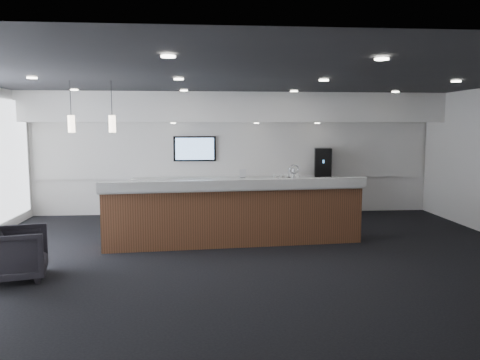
{
  "coord_description": "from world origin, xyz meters",
  "views": [
    {
      "loc": [
        -0.86,
        -7.76,
        2.22
      ],
      "look_at": [
        -0.09,
        1.3,
        1.16
      ],
      "focal_mm": 35.0,
      "sensor_mm": 36.0,
      "label": 1
    }
  ],
  "objects": [
    {
      "name": "ground",
      "position": [
        0.0,
        0.0,
        0.0
      ],
      "size": [
        10.0,
        10.0,
        0.0
      ],
      "primitive_type": "plane",
      "color": "black",
      "rests_on": "ground"
    },
    {
      "name": "ceiling",
      "position": [
        0.0,
        0.0,
        3.0
      ],
      "size": [
        10.0,
        8.0,
        0.02
      ],
      "primitive_type": "cube",
      "color": "black",
      "rests_on": "back_wall"
    },
    {
      "name": "back_wall",
      "position": [
        0.0,
        4.0,
        1.5
      ],
      "size": [
        10.0,
        0.02,
        3.0
      ],
      "primitive_type": "cube",
      "color": "silver",
      "rests_on": "ground"
    },
    {
      "name": "soffit_bulkhead",
      "position": [
        0.0,
        3.55,
        2.65
      ],
      "size": [
        10.0,
        0.9,
        0.7
      ],
      "primitive_type": "cube",
      "color": "silver",
      "rests_on": "back_wall"
    },
    {
      "name": "alcove_panel",
      "position": [
        0.0,
        3.97,
        1.6
      ],
      "size": [
        9.8,
        0.06,
        1.4
      ],
      "primitive_type": "cube",
      "color": "silver",
      "rests_on": "back_wall"
    },
    {
      "name": "back_credenza",
      "position": [
        -0.0,
        3.64,
        0.48
      ],
      "size": [
        5.06,
        0.66,
        0.95
      ],
      "color": "gray",
      "rests_on": "ground"
    },
    {
      "name": "wall_tv",
      "position": [
        -1.0,
        3.91,
        1.65
      ],
      "size": [
        1.05,
        0.08,
        0.62
      ],
      "color": "black",
      "rests_on": "back_wall"
    },
    {
      "name": "pendant_left",
      "position": [
        -2.4,
        0.8,
        2.25
      ],
      "size": [
        0.12,
        0.12,
        0.3
      ],
      "primitive_type": "cylinder",
      "color": "#FFE8C6",
      "rests_on": "ceiling"
    },
    {
      "name": "pendant_right",
      "position": [
        -3.1,
        0.8,
        2.25
      ],
      "size": [
        0.12,
        0.12,
        0.3
      ],
      "primitive_type": "cylinder",
      "color": "#FFE8C6",
      "rests_on": "ceiling"
    },
    {
      "name": "ceiling_can_lights",
      "position": [
        0.0,
        0.0,
        2.97
      ],
      "size": [
        7.0,
        5.0,
        0.02
      ],
      "primitive_type": null,
      "color": "silver",
      "rests_on": "ceiling"
    },
    {
      "name": "service_counter",
      "position": [
        -0.24,
        0.86,
        0.58
      ],
      "size": [
        4.92,
        1.21,
        1.49
      ],
      "rotation": [
        0.0,
        0.0,
        0.08
      ],
      "color": "#4F2F1A",
      "rests_on": "ground"
    },
    {
      "name": "coffee_machine",
      "position": [
        2.2,
        3.72,
        1.3
      ],
      "size": [
        0.49,
        0.57,
        0.71
      ],
      "rotation": [
        0.0,
        0.0,
        -0.19
      ],
      "color": "black",
      "rests_on": "back_credenza"
    },
    {
      "name": "info_sign_left",
      "position": [
        0.17,
        3.56,
        1.06
      ],
      "size": [
        0.16,
        0.04,
        0.21
      ],
      "primitive_type": "cube",
      "rotation": [
        0.0,
        0.0,
        0.11
      ],
      "color": "silver",
      "rests_on": "back_credenza"
    },
    {
      "name": "info_sign_right",
      "position": [
        1.38,
        3.56,
        1.07
      ],
      "size": [
        0.17,
        0.08,
        0.24
      ],
      "primitive_type": "cube",
      "rotation": [
        0.0,
        0.0,
        -0.34
      ],
      "color": "silver",
      "rests_on": "back_credenza"
    },
    {
      "name": "armchair",
      "position": [
        -3.53,
        -0.93,
        0.38
      ],
      "size": [
        1.0,
        0.99,
        0.76
      ],
      "primitive_type": "imported",
      "rotation": [
        0.0,
        0.0,
        1.81
      ],
      "color": "black",
      "rests_on": "ground"
    },
    {
      "name": "cup_0",
      "position": [
        1.52,
        3.52,
        0.99
      ],
      "size": [
        0.09,
        0.09,
        0.09
      ],
      "primitive_type": "imported",
      "color": "white",
      "rests_on": "back_credenza"
    },
    {
      "name": "cup_1",
      "position": [
        1.38,
        3.52,
        0.99
      ],
      "size": [
        0.13,
        0.13,
        0.09
      ],
      "primitive_type": "imported",
      "rotation": [
        0.0,
        0.0,
        0.65
      ],
      "color": "white",
      "rests_on": "back_credenza"
    },
    {
      "name": "cup_2",
      "position": [
        1.24,
        3.52,
        0.99
      ],
      "size": [
        0.12,
        0.12,
        0.09
      ],
      "primitive_type": "imported",
      "rotation": [
        0.0,
        0.0,
        1.29
      ],
      "color": "white",
      "rests_on": "back_credenza"
    },
    {
      "name": "cup_3",
      "position": [
        1.1,
        3.52,
        0.99
      ],
      "size": [
        0.12,
        0.12,
        0.09
      ],
      "primitive_type": "imported",
      "rotation": [
        0.0,
        0.0,
        1.94
      ],
      "color": "white",
      "rests_on": "back_credenza"
    },
    {
      "name": "cup_4",
      "position": [
        0.96,
        3.52,
        0.99
      ],
      "size": [
        0.13,
        0.13,
        0.09
      ],
      "primitive_type": "imported",
      "rotation": [
        0.0,
        0.0,
        2.58
      ],
      "color": "white",
      "rests_on": "back_credenza"
    }
  ]
}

